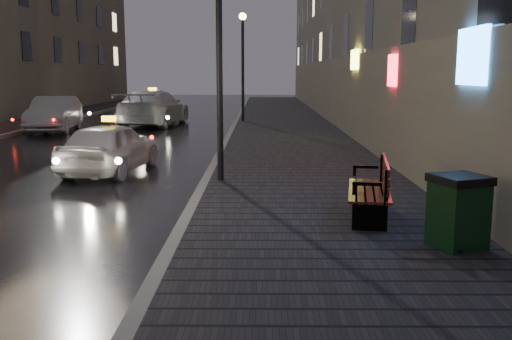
{
  "coord_description": "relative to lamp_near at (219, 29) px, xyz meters",
  "views": [
    {
      "loc": [
        2.77,
        -6.69,
        2.55
      ],
      "look_at": [
        2.68,
        3.22,
        0.85
      ],
      "focal_mm": 40.0,
      "sensor_mm": 36.0,
      "label": 1
    }
  ],
  "objects": [
    {
      "name": "curb",
      "position": [
        -0.35,
        15.0,
        -3.41
      ],
      "size": [
        0.2,
        58.0,
        0.15
      ],
      "primitive_type": "cube",
      "color": "slate",
      "rests_on": "ground"
    },
    {
      "name": "curb_far",
      "position": [
        -9.25,
        15.0,
        -3.41
      ],
      "size": [
        0.2,
        58.0,
        0.15
      ],
      "primitive_type": "cube",
      "color": "slate",
      "rests_on": "ground"
    },
    {
      "name": "taxi_far",
      "position": [
        -6.35,
        25.04,
        -2.77
      ],
      "size": [
        2.54,
        5.22,
        1.43
      ],
      "primitive_type": "imported",
      "rotation": [
        0.0,
        0.0,
        0.03
      ],
      "color": "white",
      "rests_on": "ground"
    },
    {
      "name": "sidewalk",
      "position": [
        2.05,
        15.0,
        -3.41
      ],
      "size": [
        4.6,
        58.0,
        0.15
      ],
      "primitive_type": "cube",
      "color": "black",
      "rests_on": "ground"
    },
    {
      "name": "sidewalk_far",
      "position": [
        -10.55,
        15.0,
        -3.41
      ],
      "size": [
        2.4,
        58.0,
        0.15
      ],
      "primitive_type": "cube",
      "color": "black",
      "rests_on": "ground"
    },
    {
      "name": "bench",
      "position": [
        2.79,
        -3.4,
        -2.85
      ],
      "size": [
        0.97,
        2.01,
        0.98
      ],
      "rotation": [
        0.0,
        0.0,
        -0.16
      ],
      "color": "black",
      "rests_on": "sidewalk"
    },
    {
      "name": "taxi_mid",
      "position": [
        -4.31,
        14.97,
        -2.64
      ],
      "size": [
        3.02,
        6.06,
        1.69
      ],
      "primitive_type": "imported",
      "rotation": [
        0.0,
        0.0,
        3.03
      ],
      "color": "silver",
      "rests_on": "ground"
    },
    {
      "name": "car_left_mid",
      "position": [
        -8.13,
        12.15,
        -2.73
      ],
      "size": [
        2.17,
        4.75,
        1.51
      ],
      "primitive_type": "imported",
      "rotation": [
        0.0,
        0.0,
        0.13
      ],
      "color": "gray",
      "rests_on": "ground"
    },
    {
      "name": "trash_bin",
      "position": [
        3.64,
        -5.01,
        -2.82
      ],
      "size": [
        0.86,
        0.86,
        1.02
      ],
      "rotation": [
        0.0,
        0.0,
        0.37
      ],
      "color": "black",
      "rests_on": "sidewalk"
    },
    {
      "name": "lamp_near",
      "position": [
        0.0,
        0.0,
        0.0
      ],
      "size": [
        0.36,
        0.36,
        5.28
      ],
      "color": "black",
      "rests_on": "sidewalk"
    },
    {
      "name": "lamp_far",
      "position": [
        0.0,
        16.0,
        0.0
      ],
      "size": [
        0.36,
        0.36,
        5.28
      ],
      "color": "black",
      "rests_on": "sidewalk"
    },
    {
      "name": "ground",
      "position": [
        -1.85,
        -6.0,
        -3.49
      ],
      "size": [
        120.0,
        120.0,
        0.0
      ],
      "primitive_type": "plane",
      "color": "black",
      "rests_on": "ground"
    },
    {
      "name": "building_far_c",
      "position": [
        -15.35,
        33.0,
        2.01
      ],
      "size": [
        6.0,
        22.0,
        11.0
      ],
      "primitive_type": "cube",
      "color": "#6B6051",
      "rests_on": "ground"
    },
    {
      "name": "taxi_near",
      "position": [
        -2.95,
        1.72,
        -2.83
      ],
      "size": [
        2.06,
        4.05,
        1.32
      ],
      "primitive_type": "imported",
      "rotation": [
        0.0,
        0.0,
        3.01
      ],
      "color": "silver",
      "rests_on": "ground"
    }
  ]
}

